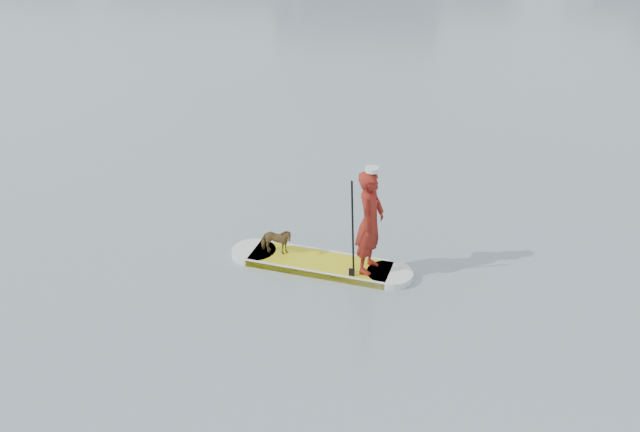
# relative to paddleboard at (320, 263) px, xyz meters

# --- Properties ---
(ground) EXTENTS (140.00, 140.00, 0.00)m
(ground) POSITION_rel_paddleboard_xyz_m (3.96, -1.78, -0.06)
(ground) COLOR slate
(ground) RESTS_ON ground
(paddleboard) EXTENTS (3.28, 1.13, 0.12)m
(paddleboard) POSITION_rel_paddleboard_xyz_m (0.00, 0.00, 0.00)
(paddleboard) COLOR #CDC613
(paddleboard) RESTS_ON ground
(paddler) EXTENTS (0.57, 0.74, 1.82)m
(paddler) POSITION_rel_paddleboard_xyz_m (0.86, -0.11, 0.97)
(paddler) COLOR maroon
(paddler) RESTS_ON paddleboard
(white_cap) EXTENTS (0.22, 0.22, 0.07)m
(white_cap) POSITION_rel_paddleboard_xyz_m (0.86, -0.11, 1.92)
(white_cap) COLOR silver
(white_cap) RESTS_ON paddler
(dog) EXTENTS (0.60, 0.29, 0.50)m
(dog) POSITION_rel_paddleboard_xyz_m (-0.81, 0.11, 0.31)
(dog) COLOR brown
(dog) RESTS_ON paddleboard
(paddle) EXTENTS (0.10, 0.30, 2.00)m
(paddle) POSITION_rel_paddleboard_xyz_m (0.61, -0.39, 0.74)
(paddle) COLOR black
(paddle) RESTS_ON ground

